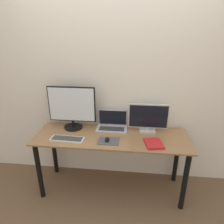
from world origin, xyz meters
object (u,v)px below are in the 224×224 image
Objects in this scene: laptop at (112,124)px; mouse at (107,139)px; keyboard at (67,139)px; monitor_right at (148,118)px; book at (154,144)px; monitor_left at (72,107)px.

mouse is (-0.02, -0.32, -0.03)m from laptop.
mouse is at bearing 1.71° from keyboard.
monitor_right is 0.54m from mouse.
book is at bearing -80.11° from monitor_right.
keyboard is at bearing -178.29° from mouse.
mouse is at bearing 178.72° from book.
monitor_right is 6.06× the size of mouse.
monitor_right is (0.89, 0.00, -0.09)m from monitor_left.
book is at bearing 0.13° from keyboard.
book is at bearing -35.08° from laptop.
book is (0.47, -0.33, -0.04)m from laptop.
monitor_left reaches higher than keyboard.
monitor_left is 0.58m from mouse.
laptop reaches higher than keyboard.
keyboard is (-0.87, -0.29, -0.16)m from monitor_right.
monitor_right is 0.33m from book.
monitor_left reaches higher than monitor_right.
keyboard is at bearing -86.77° from monitor_left.
mouse is at bearing -93.61° from laptop.
monitor_right is 0.93m from keyboard.
mouse is 0.31× the size of book.
monitor_right is at bearing 0.01° from monitor_left.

